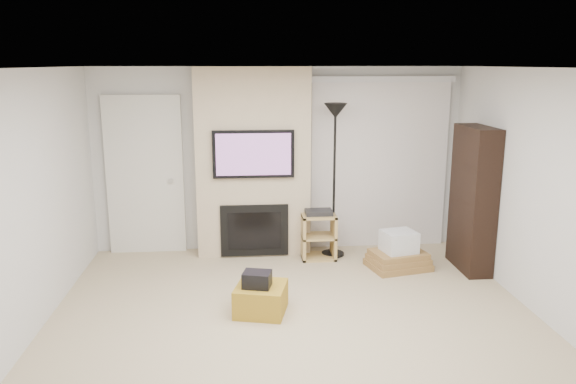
{
  "coord_description": "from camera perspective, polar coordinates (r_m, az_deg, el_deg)",
  "views": [
    {
      "loc": [
        -0.52,
        -4.82,
        2.55
      ],
      "look_at": [
        0.0,
        1.2,
        1.15
      ],
      "focal_mm": 35.0,
      "sensor_mm": 36.0,
      "label": 1
    }
  ],
  "objects": [
    {
      "name": "ottoman",
      "position": [
        5.94,
        -2.77,
        -10.79
      ],
      "size": [
        0.6,
        0.6,
        0.3
      ],
      "primitive_type": "cube",
      "rotation": [
        0.0,
        0.0,
        -0.24
      ],
      "color": "#A27D20",
      "rests_on": "floor"
    },
    {
      "name": "av_stand",
      "position": [
        7.46,
        3.11,
        -4.17
      ],
      "size": [
        0.45,
        0.38,
        0.66
      ],
      "color": "tan",
      "rests_on": "floor"
    },
    {
      "name": "entry_door",
      "position": [
        7.79,
        -14.3,
        1.56
      ],
      "size": [
        1.02,
        0.11,
        2.14
      ],
      "color": "silver",
      "rests_on": "floor"
    },
    {
      "name": "box_stack",
      "position": [
        7.27,
        11.15,
        -6.21
      ],
      "size": [
        0.83,
        0.7,
        0.48
      ],
      "color": "olive",
      "rests_on": "floor"
    },
    {
      "name": "wall_right",
      "position": [
        5.83,
        26.41,
        -1.21
      ],
      "size": [
        0.0,
        5.5,
        2.5
      ],
      "primitive_type": "cube",
      "rotation": [
        1.57,
        0.0,
        1.57
      ],
      "color": "silver",
      "rests_on": "ground"
    },
    {
      "name": "ceiling",
      "position": [
        4.85,
        1.24,
        12.46
      ],
      "size": [
        5.0,
        5.5,
        0.0
      ],
      "primitive_type": "cube",
      "color": "white",
      "rests_on": "wall_back"
    },
    {
      "name": "fireplace_wall",
      "position": [
        7.48,
        -3.56,
        2.89
      ],
      "size": [
        1.5,
        0.47,
        2.5
      ],
      "color": "#C7B190",
      "rests_on": "floor"
    },
    {
      "name": "wall_left",
      "position": [
        5.37,
        -26.42,
        -2.34
      ],
      "size": [
        0.0,
        5.5,
        2.5
      ],
      "primitive_type": "cube",
      "rotation": [
        1.57,
        0.0,
        1.57
      ],
      "color": "silver",
      "rests_on": "ground"
    },
    {
      "name": "bookshelf",
      "position": [
        7.3,
        18.28,
        -0.69
      ],
      "size": [
        0.3,
        0.8,
        1.8
      ],
      "color": "black",
      "rests_on": "floor"
    },
    {
      "name": "wall_back",
      "position": [
        7.7,
        -0.99,
        3.31
      ],
      "size": [
        5.0,
        0.0,
        2.5
      ],
      "primitive_type": "cube",
      "rotation": [
        1.57,
        0.0,
        0.0
      ],
      "color": "silver",
      "rests_on": "ground"
    },
    {
      "name": "wall_front",
      "position": [
        2.5,
        8.19,
        -18.4
      ],
      "size": [
        5.0,
        0.0,
        2.5
      ],
      "primitive_type": "cube",
      "rotation": [
        1.57,
        0.0,
        0.0
      ],
      "color": "silver",
      "rests_on": "ground"
    },
    {
      "name": "floor",
      "position": [
        5.48,
        1.11,
        -14.7
      ],
      "size": [
        5.0,
        5.5,
        0.0
      ],
      "primitive_type": "cube",
      "color": "tan",
      "rests_on": "ground"
    },
    {
      "name": "hvac_vent",
      "position": [
        5.7,
        4.46,
        12.48
      ],
      "size": [
        0.35,
        0.18,
        0.01
      ],
      "primitive_type": "cube",
      "color": "silver",
      "rests_on": "ceiling"
    },
    {
      "name": "floor_lamp",
      "position": [
        7.31,
        4.79,
        5.6
      ],
      "size": [
        0.3,
        0.3,
        2.04
      ],
      "color": "black",
      "rests_on": "floor"
    },
    {
      "name": "black_bag",
      "position": [
        5.82,
        -3.16,
        -8.85
      ],
      "size": [
        0.32,
        0.28,
        0.16
      ],
      "primitive_type": "cube",
      "rotation": [
        0.0,
        0.0,
        -0.24
      ],
      "color": "black",
      "rests_on": "ottoman"
    },
    {
      "name": "vertical_blinds",
      "position": [
        7.86,
        9.29,
        3.52
      ],
      "size": [
        1.98,
        0.1,
        2.37
      ],
      "color": "silver",
      "rests_on": "floor"
    }
  ]
}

